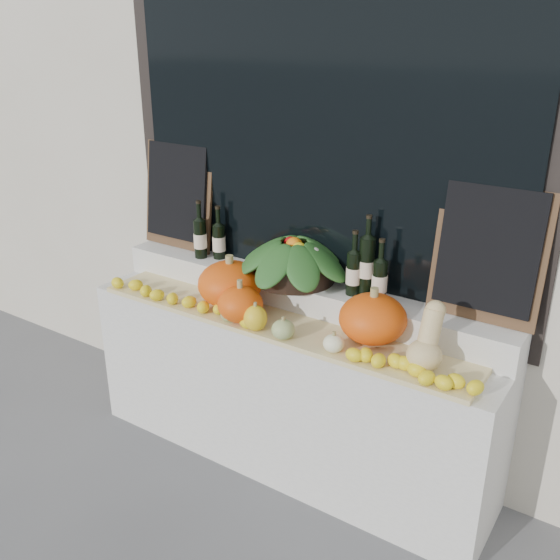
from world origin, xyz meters
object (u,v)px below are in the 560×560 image
Objects in this scene: produce_bowl at (294,259)px; butternut_squash at (427,343)px; pumpkin_left at (230,284)px; wine_bottle_tall at (367,266)px; pumpkin_right at (373,319)px.

butternut_squash is at bearing -17.17° from produce_bowl.
wine_bottle_tall reaches higher than pumpkin_left.
pumpkin_left reaches higher than pumpkin_right.
pumpkin_left is 0.52× the size of produce_bowl.
pumpkin_left is at bearing -160.26° from wine_bottle_tall.
produce_bowl is 1.60× the size of wine_bottle_tall.
produce_bowl is at bearing -175.45° from wine_bottle_tall.
pumpkin_left is 1.17× the size of butternut_squash.
pumpkin_right is at bearing 2.88° from pumpkin_left.
butternut_squash is 0.56m from wine_bottle_tall.
pumpkin_right is 1.09× the size of butternut_squash.
produce_bowl reaches higher than butternut_squash.
pumpkin_right is 0.78× the size of wine_bottle_tall.
produce_bowl reaches higher than pumpkin_right.
produce_bowl is at bearing 37.99° from pumpkin_left.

